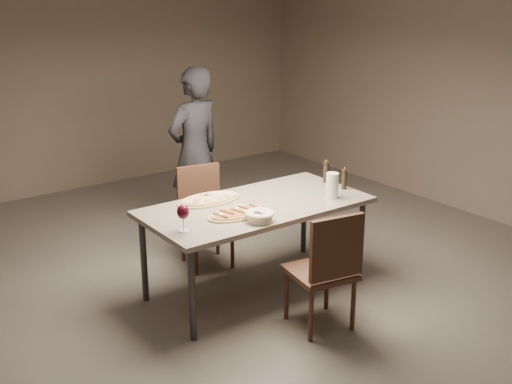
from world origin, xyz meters
TOP-DOWN VIEW (x-y plane):
  - room at (0.00, 0.00)m, footprint 7.00×7.00m
  - dining_table at (0.00, 0.00)m, footprint 1.80×0.90m
  - zucchini_pizza at (-0.26, -0.12)m, footprint 0.49×0.27m
  - ham_pizza at (-0.26, 0.28)m, footprint 0.56×0.31m
  - bread_basket at (-0.21, -0.33)m, footprint 0.22×0.22m
  - oil_dish at (-0.15, -0.02)m, footprint 0.12×0.12m
  - pepper_mill_left at (0.83, -0.13)m, footprint 0.05×0.05m
  - pepper_mill_right at (0.83, 0.10)m, footprint 0.05×0.05m
  - carafe at (0.58, -0.25)m, footprint 0.10×0.10m
  - wine_glass at (-0.76, -0.17)m, footprint 0.09×0.09m
  - side_plate at (-0.36, 0.33)m, footprint 0.19×0.19m
  - chair_near at (0.03, -0.81)m, footprint 0.50×0.50m
  - chair_far at (-0.04, 0.74)m, footprint 0.49×0.49m
  - diner at (0.28, 1.40)m, footprint 0.67×0.50m

SIDE VIEW (x-z plane):
  - chair_far at x=-0.04m, z-range 0.05..0.93m
  - chair_near at x=0.03m, z-range 0.06..0.97m
  - dining_table at x=0.00m, z-range 0.32..1.07m
  - side_plate at x=-0.36m, z-range 0.75..0.76m
  - oil_dish at x=-0.15m, z-range 0.75..0.76m
  - ham_pizza at x=-0.26m, z-range 0.75..0.78m
  - zucchini_pizza at x=-0.26m, z-range 0.74..0.79m
  - bread_basket at x=-0.21m, z-range 0.76..0.84m
  - diner at x=0.28m, z-range 0.00..1.67m
  - pepper_mill_left at x=0.83m, z-range 0.74..0.94m
  - pepper_mill_right at x=0.83m, z-range 0.74..0.95m
  - carafe at x=0.58m, z-range 0.75..0.96m
  - wine_glass at x=-0.76m, z-range 0.79..0.99m
  - room at x=0.00m, z-range -2.10..4.90m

